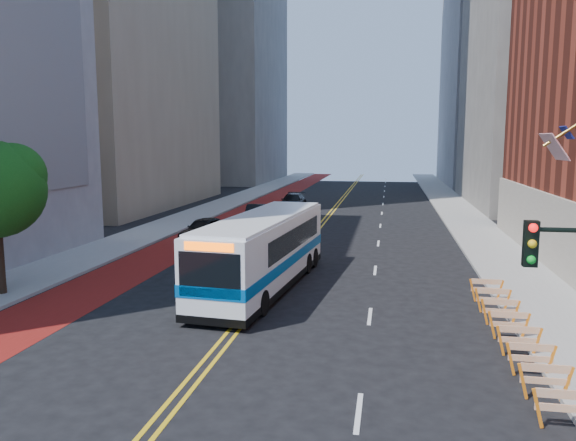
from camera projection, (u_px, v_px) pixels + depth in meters
The scene contains 14 objects.
ground at pixel (203, 368), 17.01m from camera, with size 160.00×160.00×0.00m, color black.
sidewalk_left at pixel (183, 220), 48.34m from camera, with size 4.00×140.00×0.15m, color gray.
sidewalk_right at pixel (473, 227), 44.11m from camera, with size 4.00×140.00×0.15m, color gray.
bus_lane_paint at pixel (227, 222), 47.66m from camera, with size 3.60×140.00×0.01m, color maroon.
center_line_inner at pixel (319, 224), 46.27m from camera, with size 0.14×140.00×0.01m, color gold.
center_line_outer at pixel (324, 224), 46.20m from camera, with size 0.14×140.00×0.01m, color gold.
lane_dashes at pixel (382, 213), 53.18m from camera, with size 0.14×98.20×0.01m.
midrise_right_near at pixel (570, 10), 56.89m from camera, with size 18.00×26.00×40.00m, color slate.
midrise_right_far at pixel (518, 3), 84.88m from camera, with size 20.00×28.00×55.00m, color gray.
construction_barriers at pixel (514, 328), 18.56m from camera, with size 1.42×10.91×1.00m.
transit_bus at pixel (264, 250), 26.09m from camera, with size 3.88×12.69×3.43m.
car_a at pixel (204, 229), 38.48m from camera, with size 1.90×4.73×1.61m, color black.
car_b at pixel (257, 215), 46.15m from camera, with size 1.70×4.87×1.61m, color black.
car_c at pixel (293, 202), 56.10m from camera, with size 2.19×5.38×1.56m, color black.
Camera 1 is at (5.42, -15.49, 6.84)m, focal length 35.00 mm.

